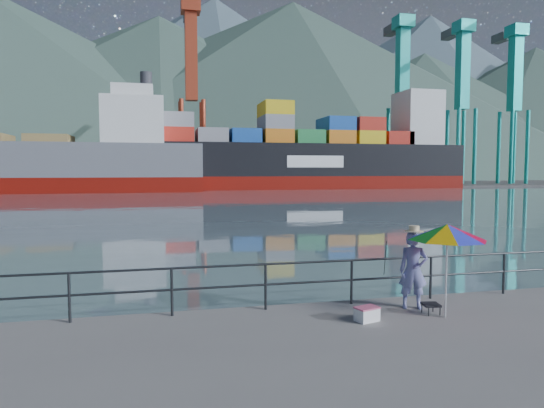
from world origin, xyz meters
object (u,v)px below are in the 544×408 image
(beach_umbrella, at_px, (447,232))
(bulk_carrier, at_px, (22,163))
(fisherman, at_px, (413,270))
(container_ship, at_px, (316,154))
(cooler_bag, at_px, (367,315))

(beach_umbrella, height_order, bulk_carrier, bulk_carrier)
(fisherman, xyz_separation_m, container_ship, (22.16, 73.56, 5.02))
(cooler_bag, height_order, container_ship, container_ship)
(beach_umbrella, xyz_separation_m, bulk_carrier, (-25.23, 68.86, 2.29))
(beach_umbrella, relative_size, cooler_bag, 4.48)
(fisherman, distance_m, cooler_bag, 1.66)
(bulk_carrier, bearing_deg, fisherman, -69.90)
(bulk_carrier, xyz_separation_m, container_ship, (47.08, 5.47, 1.80))
(bulk_carrier, bearing_deg, cooler_bag, -71.08)
(beach_umbrella, height_order, cooler_bag, beach_umbrella)
(beach_umbrella, xyz_separation_m, container_ship, (21.85, 74.33, 4.09))
(bulk_carrier, height_order, container_ship, container_ship)
(bulk_carrier, bearing_deg, container_ship, 6.63)
(beach_umbrella, bearing_deg, container_ship, 73.62)
(cooler_bag, bearing_deg, beach_umbrella, -22.37)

